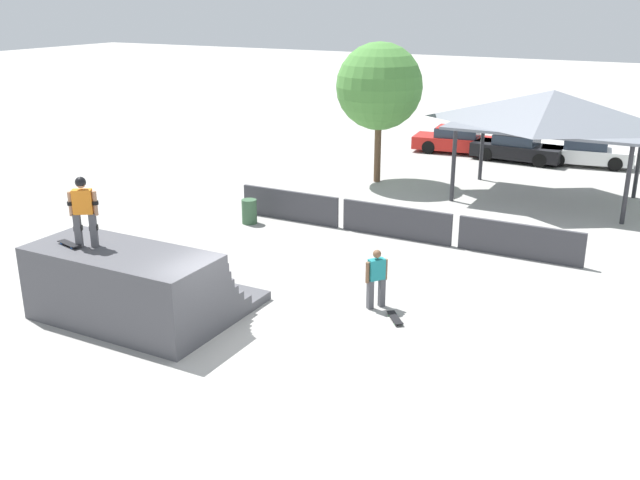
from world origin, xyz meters
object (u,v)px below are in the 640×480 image
(skateboard_on_ground, at_px, (395,318))
(bystander_walking, at_px, (376,276))
(tree_beside_pavilion, at_px, (379,87))
(parked_car_white, at_px, (587,153))
(parked_car_red, at_px, (459,141))
(parked_car_black, at_px, (518,148))
(skater_on_deck, at_px, (83,207))
(trash_bin, at_px, (249,211))
(skateboard_on_deck, at_px, (70,244))

(skateboard_on_ground, bearing_deg, bystander_walking, -161.66)
(tree_beside_pavilion, distance_m, parked_car_white, 10.90)
(skateboard_on_ground, relative_size, parked_car_red, 0.16)
(skateboard_on_ground, height_order, parked_car_black, parked_car_black)
(skater_on_deck, relative_size, parked_car_white, 0.40)
(skateboard_on_ground, relative_size, parked_car_black, 0.18)
(skater_on_deck, height_order, trash_bin, skater_on_deck)
(tree_beside_pavilion, height_order, parked_car_red, tree_beside_pavilion)
(bystander_walking, bearing_deg, trash_bin, -86.75)
(skateboard_on_deck, bearing_deg, parked_car_white, 83.88)
(skateboard_on_deck, relative_size, tree_beside_pavilion, 0.14)
(trash_bin, bearing_deg, skater_on_deck, -83.96)
(tree_beside_pavilion, relative_size, trash_bin, 6.77)
(skater_on_deck, height_order, parked_car_black, skater_on_deck)
(parked_car_white, bearing_deg, trash_bin, -128.12)
(trash_bin, bearing_deg, skateboard_on_ground, -33.06)
(bystander_walking, bearing_deg, skateboard_on_ground, 93.07)
(bystander_walking, relative_size, parked_car_red, 0.33)
(trash_bin, bearing_deg, skateboard_on_deck, -86.76)
(parked_car_red, relative_size, parked_car_black, 1.08)
(parked_car_black, relative_size, parked_car_white, 1.02)
(tree_beside_pavilion, distance_m, parked_car_red, 8.14)
(trash_bin, relative_size, parked_car_white, 0.20)
(trash_bin, distance_m, parked_car_black, 15.39)
(bystander_walking, bearing_deg, parked_car_white, -149.98)
(skateboard_on_deck, distance_m, parked_car_white, 24.63)
(bystander_walking, bearing_deg, skateboard_on_deck, -21.33)
(skateboard_on_ground, bearing_deg, tree_beside_pavilion, 167.34)
(bystander_walking, relative_size, parked_car_white, 0.37)
(parked_car_black, bearing_deg, tree_beside_pavilion, -118.29)
(parked_car_red, distance_m, parked_car_black, 3.10)
(bystander_walking, xyz_separation_m, trash_bin, (-6.72, 4.37, -0.43))
(skateboard_on_deck, bearing_deg, skater_on_deck, 39.06)
(trash_bin, height_order, parked_car_white, parked_car_white)
(skateboard_on_ground, bearing_deg, trash_bin, -161.49)
(bystander_walking, height_order, parked_car_white, bystander_walking)
(tree_beside_pavilion, bearing_deg, skater_on_deck, -92.36)
(parked_car_red, bearing_deg, parked_car_white, -6.70)
(skateboard_on_deck, relative_size, skateboard_on_ground, 1.04)
(skateboard_on_deck, height_order, trash_bin, skateboard_on_deck)
(skater_on_deck, relative_size, tree_beside_pavilion, 0.30)
(skater_on_deck, xyz_separation_m, parked_car_white, (7.96, 22.95, -2.21))
(skateboard_on_deck, xyz_separation_m, parked_car_red, (2.25, 23.12, -1.29))
(bystander_walking, xyz_separation_m, tree_beside_pavilion, (-5.21, 11.84, 3.11))
(tree_beside_pavilion, bearing_deg, parked_car_white, 45.05)
(skateboard_on_deck, relative_size, parked_car_black, 0.18)
(skater_on_deck, relative_size, skateboard_on_deck, 2.15)
(tree_beside_pavilion, bearing_deg, trash_bin, -101.39)
(bystander_walking, height_order, parked_car_black, bystander_walking)
(skateboard_on_deck, bearing_deg, bystander_walking, 46.11)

